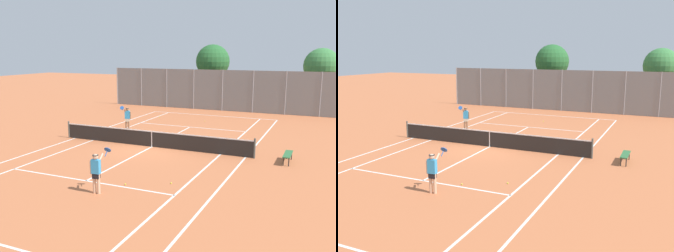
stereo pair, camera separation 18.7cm
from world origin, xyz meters
The scene contains 13 objects.
ground_plane centered at (0.00, 0.00, 0.00)m, with size 120.00×120.00×0.00m, color #BC663D.
court_line_markings centered at (0.00, 0.00, 0.00)m, with size 11.10×23.90×0.01m.
tennis_net centered at (0.00, 0.00, 0.51)m, with size 12.00×0.10×1.07m.
player_near_side centered at (1.25, -7.41, 0.93)m, with size 0.61×0.77×1.77m.
player_far_left centered at (-3.70, 3.61, 0.93)m, with size 0.50×0.86×1.77m.
loose_tennis_ball_0 centered at (-3.81, 9.23, 0.03)m, with size 0.07×0.07×0.07m, color #D1DB33.
loose_tennis_ball_1 centered at (3.50, -5.27, 0.03)m, with size 0.07×0.07×0.07m, color #D1DB33.
loose_tennis_ball_2 centered at (1.81, -6.17, 0.03)m, with size 0.07×0.07×0.07m, color #D1DB33.
loose_tennis_ball_3 centered at (0.31, 8.94, 0.03)m, with size 0.07×0.07×0.07m, color #D1DB33.
courtside_bench centered at (7.62, -0.09, 0.41)m, with size 0.36×1.50×0.47m.
back_fence centered at (0.00, 14.94, 1.91)m, with size 22.84×0.08×3.83m.
tree_behind_left centered at (-2.03, 18.20, 4.39)m, with size 3.43×3.43×6.19m.
tree_behind_right centered at (8.23, 18.65, 4.11)m, with size 3.21×3.21×5.80m.
Camera 1 is at (9.41, -19.01, 5.47)m, focal length 40.00 mm.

